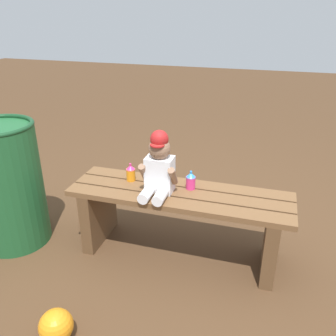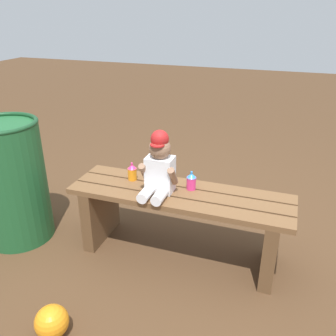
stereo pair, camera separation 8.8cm
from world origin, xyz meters
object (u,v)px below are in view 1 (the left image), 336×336
object	(u,v)px
trash_bin	(7,185)
sippy_cup_right	(191,180)
toy_ball	(56,326)
park_bench	(179,213)
sippy_cup_left	(131,172)
child_figure	(159,166)

from	to	relation	value
trash_bin	sippy_cup_right	bearing A→B (deg)	11.26
toy_ball	trash_bin	size ratio (longest dim) A/B	0.20
park_bench	sippy_cup_left	size ratio (longest dim) A/B	11.44
sippy_cup_right	toy_ball	size ratio (longest dim) A/B	0.71
child_figure	toy_ball	distance (m)	1.03
sippy_cup_left	trash_bin	world-z (taller)	trash_bin
park_bench	trash_bin	world-z (taller)	trash_bin
park_bench	sippy_cup_right	distance (m)	0.23
child_figure	trash_bin	world-z (taller)	child_figure
sippy_cup_left	child_figure	bearing A→B (deg)	-23.68
child_figure	sippy_cup_left	xyz separation A→B (m)	(-0.23, 0.10, -0.12)
park_bench	sippy_cup_right	xyz separation A→B (m)	(0.05, 0.06, 0.22)
park_bench	sippy_cup_right	bearing A→B (deg)	49.34
sippy_cup_right	child_figure	bearing A→B (deg)	-150.66
park_bench	toy_ball	bearing A→B (deg)	-115.73
child_figure	trash_bin	xyz separation A→B (m)	(-1.04, -0.14, -0.21)
child_figure	trash_bin	size ratio (longest dim) A/B	0.46
toy_ball	park_bench	bearing A→B (deg)	64.27
trash_bin	park_bench	bearing A→B (deg)	8.75
sippy_cup_right	toy_ball	xyz separation A→B (m)	(-0.47, -0.92, -0.45)
child_figure	park_bench	bearing A→B (deg)	16.72
sippy_cup_right	trash_bin	distance (m)	1.25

